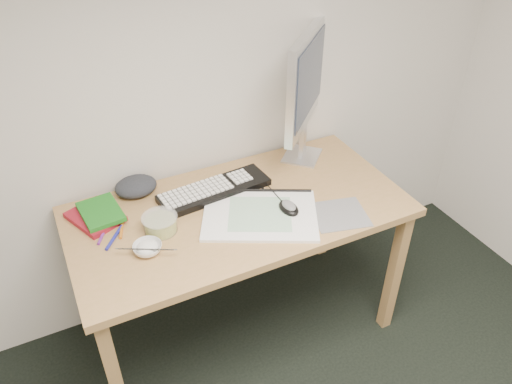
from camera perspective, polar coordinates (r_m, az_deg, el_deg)
desk at (r=2.13m, az=-1.90°, el=-3.60°), size 1.40×0.70×0.75m
mousepad at (r=2.07m, az=9.49°, el=-2.55°), size 0.26×0.25×0.00m
sketchpad at (r=2.03m, az=0.45°, el=-2.65°), size 0.56×0.50×0.01m
keyboard at (r=2.16m, az=-4.77°, el=0.22°), size 0.50×0.20×0.03m
monitor at (r=2.25m, az=5.78°, el=12.40°), size 0.40×0.40×0.61m
mouse at (r=2.04m, az=3.77°, el=-1.57°), size 0.07×0.11×0.04m
rice_bowl at (r=1.91m, az=-12.29°, el=-6.33°), size 0.11×0.11×0.03m
chopsticks at (r=1.87m, az=-12.43°, el=-6.42°), size 0.20×0.11×0.02m
fruit_tub at (r=1.98m, az=-10.89°, el=-3.58°), size 0.18×0.18×0.07m
book_red at (r=2.12m, az=-17.89°, el=-2.74°), size 0.23×0.26×0.02m
book_green at (r=2.10m, az=-17.32°, el=-2.18°), size 0.17×0.22×0.02m
cloth_lump at (r=2.21m, az=-13.57°, el=0.63°), size 0.16×0.14×0.06m
pencil_pink at (r=2.09m, az=-1.87°, el=-1.54°), size 0.17×0.02×0.01m
pencil_tan at (r=2.11m, az=-3.56°, el=-1.20°), size 0.13×0.11×0.01m
pencil_black at (r=2.13m, az=-0.86°, el=-0.70°), size 0.18×0.08×0.01m
marker_blue at (r=2.00m, az=-15.90°, el=-5.03°), size 0.10×0.12×0.01m
marker_orange at (r=2.04m, az=-15.10°, el=-3.91°), size 0.05×0.13×0.01m
marker_purple at (r=2.03m, az=-17.08°, el=-4.57°), size 0.07×0.11×0.01m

